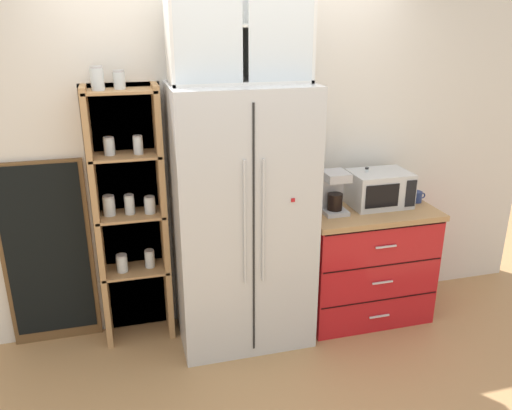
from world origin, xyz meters
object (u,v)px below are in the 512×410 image
at_px(chalkboard_menu, 48,254).
at_px(microwave, 379,189).
at_px(mug_charcoal, 371,205).
at_px(refrigerator, 242,219).
at_px(coffee_maker, 333,191).
at_px(mug_navy, 416,197).
at_px(bottle_clear, 365,189).

bearing_deg(chalkboard_menu, microwave, -5.08).
distance_m(mug_charcoal, chalkboard_menu, 2.33).
height_order(refrigerator, microwave, refrigerator).
distance_m(coffee_maker, mug_navy, 0.72).
height_order(refrigerator, mug_charcoal, refrigerator).
bearing_deg(refrigerator, mug_charcoal, -0.36).
relative_size(mug_navy, mug_charcoal, 1.02).
distance_m(bottle_clear, chalkboard_menu, 2.33).
bearing_deg(microwave, mug_charcoal, -140.67).
distance_m(coffee_maker, bottle_clear, 0.30).
bearing_deg(refrigerator, microwave, 3.94).
bearing_deg(coffee_maker, microwave, 6.17).
distance_m(microwave, mug_charcoal, 0.16).
bearing_deg(microwave, mug_navy, -2.11).
bearing_deg(microwave, bottle_clear, 165.29).
xyz_separation_m(microwave, bottle_clear, (-0.10, 0.03, 0.00)).
relative_size(refrigerator, mug_navy, 14.87).
xyz_separation_m(microwave, mug_charcoal, (-0.10, -0.08, -0.09)).
xyz_separation_m(mug_navy, bottle_clear, (-0.42, 0.04, 0.09)).
bearing_deg(mug_charcoal, mug_navy, 9.37).
distance_m(coffee_maker, chalkboard_menu, 2.06).
relative_size(refrigerator, mug_charcoal, 15.18).
height_order(microwave, bottle_clear, bottle_clear).
distance_m(mug_navy, chalkboard_menu, 2.74).
distance_m(microwave, mug_navy, 0.33).
bearing_deg(microwave, coffee_maker, -173.83).
bearing_deg(mug_charcoal, coffee_maker, 172.53).
distance_m(refrigerator, coffee_maker, 0.70).
xyz_separation_m(bottle_clear, chalkboard_menu, (-2.30, 0.19, -0.34)).
height_order(bottle_clear, chalkboard_menu, chalkboard_menu).
bearing_deg(coffee_maker, mug_navy, 2.46).
height_order(coffee_maker, mug_charcoal, coffee_maker).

